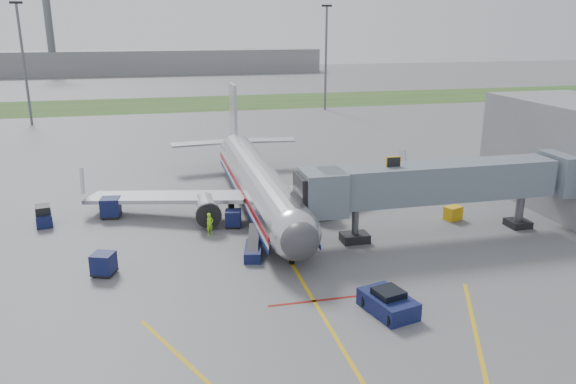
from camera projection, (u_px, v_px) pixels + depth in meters
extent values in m
plane|color=#565659|center=(298.00, 275.00, 39.45)|extent=(400.00, 400.00, 0.00)
cube|color=#2D4C1E|center=(196.00, 104.00, 123.24)|extent=(300.00, 25.00, 0.01)
cube|color=gold|center=(306.00, 287.00, 37.59)|extent=(0.25, 50.00, 0.01)
cube|color=maroon|center=(314.00, 301.00, 35.73)|extent=(6.00, 0.25, 0.01)
cube|color=gold|center=(486.00, 381.00, 27.76)|extent=(9.52, 20.04, 0.01)
cylinder|color=silver|center=(259.00, 182.00, 52.64)|extent=(3.80, 28.00, 3.80)
sphere|color=silver|center=(295.00, 234.00, 39.60)|extent=(3.80, 3.80, 3.80)
sphere|color=#38383D|center=(300.00, 241.00, 38.39)|extent=(2.74, 2.74, 2.74)
cube|color=black|center=(296.00, 229.00, 39.07)|extent=(2.20, 1.20, 0.55)
cone|color=silver|center=(234.00, 146.00, 68.00)|extent=(3.80, 5.00, 3.80)
cube|color=#B7BAC1|center=(233.00, 114.00, 66.38)|extent=(0.35, 4.20, 7.00)
cube|color=#B7BAC1|center=(167.00, 197.00, 51.00)|extent=(15.10, 8.59, 1.13)
cube|color=#B7BAC1|center=(344.00, 185.00, 54.79)|extent=(15.10, 8.59, 1.13)
cylinder|color=silver|center=(207.00, 209.00, 49.07)|extent=(2.10, 3.60, 2.10)
cylinder|color=silver|center=(321.00, 201.00, 51.39)|extent=(2.10, 3.60, 2.10)
cube|color=maroon|center=(279.00, 184.00, 53.17)|extent=(0.05, 28.00, 0.45)
cube|color=navy|center=(279.00, 193.00, 53.43)|extent=(0.05, 28.00, 0.35)
cylinder|color=black|center=(292.00, 260.00, 41.23)|extent=(0.28, 0.70, 0.70)
cylinder|color=black|center=(231.00, 205.00, 53.17)|extent=(0.50, 1.00, 1.00)
cylinder|color=black|center=(284.00, 201.00, 54.33)|extent=(0.50, 1.00, 1.00)
cube|color=slate|center=(438.00, 182.00, 45.68)|extent=(20.00, 3.00, 3.00)
cube|color=slate|center=(322.00, 192.00, 43.55)|extent=(3.20, 3.60, 3.40)
cube|color=black|center=(308.00, 193.00, 43.28)|extent=(1.60, 3.00, 2.80)
cube|color=#EAA70D|center=(393.00, 163.00, 44.26)|extent=(1.20, 0.15, 1.00)
cylinder|color=#595B60|center=(355.00, 224.00, 45.00)|extent=(0.56, 0.56, 3.10)
cube|color=black|center=(355.00, 238.00, 45.34)|extent=(2.20, 1.60, 0.70)
cylinder|color=#595B60|center=(520.00, 210.00, 48.34)|extent=(0.70, 0.70, 3.10)
cube|color=black|center=(518.00, 223.00, 48.70)|extent=(1.80, 1.80, 0.60)
cube|color=slate|center=(565.00, 173.00, 48.35)|extent=(3.00, 4.00, 3.40)
cube|color=slate|center=(574.00, 153.00, 54.01)|extent=(10.00, 16.00, 10.00)
cylinder|color=#595B60|center=(24.00, 66.00, 95.04)|extent=(0.44, 0.44, 20.00)
cube|color=black|center=(16.00, 3.00, 92.09)|extent=(2.00, 0.40, 0.40)
cylinder|color=#595B60|center=(326.00, 59.00, 111.96)|extent=(0.44, 0.44, 20.00)
cube|color=black|center=(327.00, 6.00, 109.01)|extent=(2.00, 0.40, 0.40)
cube|color=slate|center=(148.00, 62.00, 194.33)|extent=(120.00, 14.00, 8.00)
cylinder|color=#595B60|center=(50.00, 33.00, 180.10)|extent=(2.40, 2.40, 28.00)
cube|color=#0C0E35|center=(388.00, 304.00, 34.21)|extent=(3.02, 4.05, 1.11)
cube|color=black|center=(389.00, 294.00, 34.01)|extent=(1.95, 1.95, 0.50)
cylinder|color=black|center=(389.00, 319.00, 32.75)|extent=(0.41, 0.83, 0.80)
cylinder|color=black|center=(414.00, 312.00, 33.55)|extent=(0.41, 0.83, 0.80)
cylinder|color=black|center=(363.00, 300.00, 34.97)|extent=(0.41, 0.83, 0.80)
cylinder|color=black|center=(387.00, 294.00, 35.77)|extent=(0.41, 0.83, 0.80)
cube|color=#0C0E35|center=(44.00, 219.00, 49.09)|extent=(1.77, 2.72, 1.01)
cube|color=black|center=(43.00, 209.00, 48.85)|extent=(1.50, 1.82, 0.70)
cylinder|color=black|center=(38.00, 226.00, 48.19)|extent=(0.32, 0.54, 0.50)
cylinder|color=black|center=(51.00, 224.00, 48.59)|extent=(0.32, 0.54, 0.50)
cylinder|color=black|center=(38.00, 220.00, 49.77)|extent=(0.32, 0.54, 0.50)
cylinder|color=black|center=(50.00, 218.00, 50.17)|extent=(0.32, 0.54, 0.50)
cube|color=#0C0E35|center=(233.00, 218.00, 48.51)|extent=(1.57, 1.57, 1.34)
cube|color=black|center=(233.00, 225.00, 48.71)|extent=(1.62, 1.62, 0.10)
cylinder|color=black|center=(227.00, 228.00, 48.20)|extent=(0.23, 0.27, 0.24)
cylinder|color=black|center=(239.00, 227.00, 48.24)|extent=(0.23, 0.27, 0.24)
cylinder|color=black|center=(228.00, 224.00, 49.19)|extent=(0.23, 0.27, 0.24)
cylinder|color=black|center=(240.00, 223.00, 49.23)|extent=(0.23, 0.27, 0.24)
cube|color=#0C0E35|center=(104.00, 263.00, 39.24)|extent=(1.86, 1.86, 1.44)
cube|color=black|center=(104.00, 272.00, 39.45)|extent=(1.92, 1.92, 0.11)
cylinder|color=black|center=(93.00, 276.00, 39.01)|extent=(0.28, 0.32, 0.26)
cylinder|color=black|center=(109.00, 277.00, 38.86)|extent=(0.28, 0.32, 0.26)
cylinder|color=black|center=(101.00, 269.00, 40.06)|extent=(0.28, 0.32, 0.26)
cylinder|color=black|center=(115.00, 270.00, 39.91)|extent=(0.28, 0.32, 0.26)
cube|color=#0C0E35|center=(111.00, 207.00, 50.88)|extent=(1.84, 1.84, 1.64)
cube|color=black|center=(111.00, 215.00, 51.11)|extent=(1.90, 1.90, 0.13)
cylinder|color=black|center=(103.00, 218.00, 50.45)|extent=(0.27, 0.32, 0.30)
cylinder|color=black|center=(117.00, 218.00, 50.59)|extent=(0.27, 0.32, 0.30)
cylinder|color=black|center=(106.00, 214.00, 51.66)|extent=(0.27, 0.32, 0.30)
cylinder|color=black|center=(120.00, 213.00, 51.80)|extent=(0.27, 0.32, 0.30)
cube|color=#0C0E35|center=(253.00, 251.00, 42.50)|extent=(1.93, 3.40, 0.80)
cube|color=black|center=(253.00, 239.00, 42.68)|extent=(1.59, 3.67, 1.25)
cylinder|color=black|center=(247.00, 259.00, 41.44)|extent=(0.30, 0.53, 0.50)
cylinder|color=black|center=(259.00, 259.00, 41.44)|extent=(0.30, 0.53, 0.50)
cylinder|color=black|center=(248.00, 247.00, 43.65)|extent=(0.30, 0.53, 0.50)
cylinder|color=black|center=(260.00, 247.00, 43.66)|extent=(0.30, 0.53, 0.50)
cube|color=#EAA70D|center=(453.00, 213.00, 50.39)|extent=(1.77, 1.47, 1.21)
cylinder|color=black|center=(449.00, 219.00, 50.25)|extent=(0.29, 0.35, 0.30)
cylinder|color=black|center=(456.00, 217.00, 50.79)|extent=(0.29, 0.35, 0.30)
imported|color=#97EC1B|center=(210.00, 224.00, 46.71)|extent=(0.82, 0.75, 1.88)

